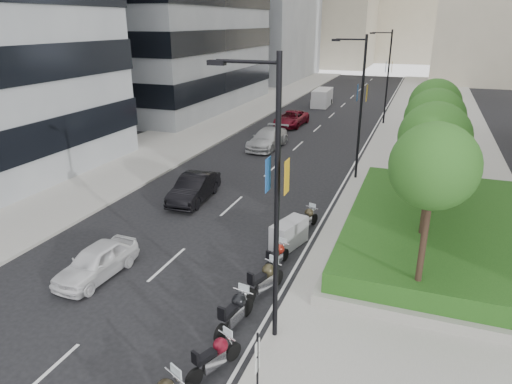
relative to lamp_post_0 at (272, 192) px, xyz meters
The scene contains 26 objects.
ground 6.62m from the lamp_post_0, 166.43° to the right, with size 160.00×160.00×0.00m, color black.
sidewalk_right 29.82m from the lamp_post_0, 80.49° to the left, with size 10.00×100.00×0.15m, color #9E9B93.
sidewalk_left 33.56m from the lamp_post_0, 119.10° to the left, with size 8.00×100.00×0.15m, color #9E9B93.
lane_edge 29.44m from the lamp_post_0, 90.88° to the left, with size 0.12×100.00×0.01m, color silver.
lane_centre 29.97m from the lamp_post_0, 101.01° to the left, with size 0.12×100.00×0.01m, color silver.
planter 11.73m from the lamp_post_0, 56.95° to the left, with size 10.00×14.00×0.40m, color gray.
hedge 11.50m from the lamp_post_0, 56.95° to the left, with size 9.40×13.40×0.80m, color #163F12.
tree_0 5.30m from the lamp_post_0, 34.56° to the left, with size 2.80×2.80×6.30m.
tree_1 8.25m from the lamp_post_0, 58.11° to the left, with size 2.80×2.80×6.30m.
tree_2 11.84m from the lamp_post_0, 68.40° to the left, with size 2.80×2.80×6.30m.
tree_3 15.62m from the lamp_post_0, 73.81° to the left, with size 2.80×2.80×6.30m.
lamp_post_0 is the anchor object (origin of this frame).
lamp_post_1 17.00m from the lamp_post_0, 90.00° to the left, with size 2.34×0.45×9.00m.
lamp_post_2 35.00m from the lamp_post_0, 90.00° to the left, with size 2.34×0.45×9.00m.
parking_sign 4.74m from the lamp_post_0, 77.67° to the right, with size 0.06×0.32×2.50m.
motorcycle_1 5.06m from the lamp_post_0, 115.89° to the right, with size 1.00×1.98×1.05m.
motorcycle_2 4.63m from the lamp_post_0, behind, with size 0.77×2.29×1.15m.
motorcycle_3 5.11m from the lamp_post_0, 113.62° to the left, with size 1.01×2.25×1.16m.
motorcycle_4 6.43m from the lamp_post_0, 105.09° to the left, with size 0.69×1.93×0.97m.
motorcycle_5 7.88m from the lamp_post_0, 101.06° to the left, with size 1.39×2.21×1.25m.
motorcycle_6 9.67m from the lamp_post_0, 96.54° to the left, with size 0.88×1.98×1.02m.
car_a 9.00m from the lamp_post_0, behind, with size 1.58×3.92×1.34m, color white.
car_b 13.53m from the lamp_post_0, 128.55° to the left, with size 1.59×4.57×1.51m, color black.
car_c 24.24m from the lamp_post_0, 109.14° to the left, with size 2.15×5.30×1.54m, color #B6B7B8.
car_d 32.69m from the lamp_post_0, 104.94° to the left, with size 2.39×5.18×1.44m, color maroon.
delivery_van 44.26m from the lamp_post_0, 100.44° to the left, with size 1.96×4.82×2.00m.
Camera 1 is at (7.99, -10.73, 9.71)m, focal length 32.00 mm.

